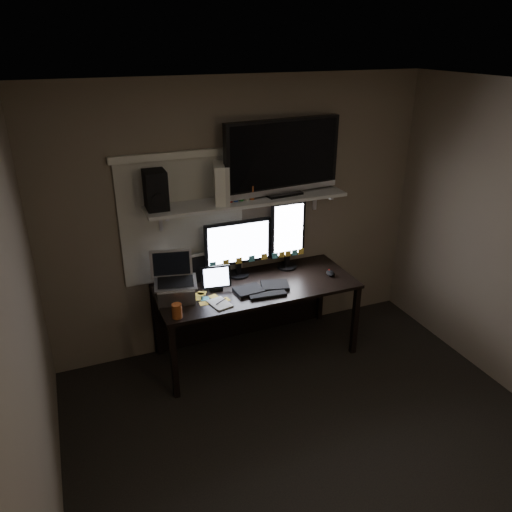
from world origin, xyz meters
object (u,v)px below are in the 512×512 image
laptop (175,279)px  game_console (219,183)px  tablet (216,278)px  tv (283,157)px  monitor_landscape (238,248)px  desk (251,296)px  speaker (156,190)px  cup (177,311)px  monitor_portrait (288,235)px  keyboard (262,288)px  mouse (330,273)px

laptop → game_console: 0.88m
tablet → tv: bearing=21.0°
monitor_landscape → tablet: (-0.28, -0.20, -0.16)m
desk → speaker: 1.35m
tablet → cup: 0.55m
monitor_portrait → tablet: monitor_portrait is taller
desk → monitor_portrait: 0.67m
game_console → speaker: (-0.54, 0.03, -0.01)m
laptop → cup: bearing=-90.7°
monitor_landscape → game_console: 0.66m
cup → laptop: bearing=77.2°
desk → tv: size_ratio=1.62×
monitor_portrait → desk: bearing=-165.1°
tablet → monitor_portrait: bearing=20.9°
tablet → laptop: 0.38m
laptop → tv: tv is taller
keyboard → game_console: game_console is taller
game_console → laptop: bearing=-142.4°
mouse → cup: (-1.51, -0.21, 0.04)m
desk → tv: (0.34, 0.09, 1.26)m
laptop → game_console: game_console is taller
keyboard → cup: (-0.81, -0.19, 0.04)m
monitor_portrait → laptop: 1.17m
monitor_landscape → game_console: game_console is taller
monitor_landscape → keyboard: 0.44m
monitor_landscape → keyboard: (0.09, -0.35, -0.26)m
mouse → tablet: (-1.08, 0.12, 0.09)m
desk → monitor_landscape: bearing=124.5°
keyboard → monitor_landscape: bearing=110.5°
monitor_portrait → tv: 0.75m
monitor_landscape → tablet: 0.38m
monitor_landscape → mouse: bearing=-21.7°
tablet → speaker: 0.92m
desk → monitor_landscape: size_ratio=2.86×
monitor_portrait → cup: size_ratio=5.68×
cup → tv: 1.61m
mouse → desk: bearing=-179.0°
speaker → keyboard: bearing=-21.6°
desk → laptop: 0.83m
game_console → tablet: bearing=-110.4°
monitor_landscape → laptop: 0.70m
desk → game_console: 1.12m
laptop → speaker: bearing=117.1°
monitor_landscape → keyboard: monitor_landscape is taller
game_console → speaker: bearing=-168.0°
cup → speaker: bearing=89.4°
laptop → cup: laptop is taller
monitor_portrait → mouse: size_ratio=5.93×
desk → cup: 0.93m
monitor_portrait → cup: (-1.21, -0.52, -0.28)m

